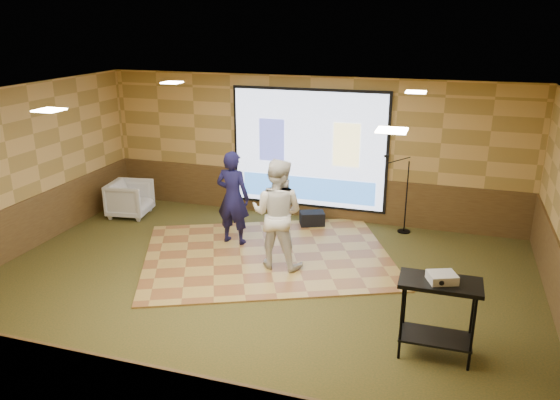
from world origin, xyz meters
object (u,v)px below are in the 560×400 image
(dance_floor, at_px, (267,255))
(banquet_chair, at_px, (130,199))
(projector_screen, at_px, (309,150))
(mic_stand, at_px, (403,208))
(duffel_bag, at_px, (312,219))
(player_left, at_px, (233,198))
(av_table, at_px, (439,303))
(projector, at_px, (442,277))
(player_right, at_px, (277,214))

(dance_floor, bearing_deg, banquet_chair, 162.39)
(banquet_chair, bearing_deg, projector_screen, -81.86)
(mic_stand, xyz_separation_m, duffel_bag, (-1.79, -0.25, -0.34))
(player_left, relative_size, banquet_chair, 2.12)
(av_table, xyz_separation_m, projector, (0.01, -0.01, 0.35))
(projector_screen, height_order, av_table, projector_screen)
(projector_screen, height_order, dance_floor, projector_screen)
(player_left, height_order, duffel_bag, player_left)
(banquet_chair, bearing_deg, player_right, -119.52)
(projector_screen, relative_size, mic_stand, 2.09)
(player_right, bearing_deg, duffel_bag, -89.40)
(player_right, xyz_separation_m, mic_stand, (1.88, 2.32, -0.49))
(projector, relative_size, duffel_bag, 0.67)
(player_left, distance_m, mic_stand, 3.41)
(dance_floor, distance_m, projector, 3.93)
(projector_screen, distance_m, duffel_bag, 1.44)
(player_left, bearing_deg, banquet_chair, -12.08)
(player_left, bearing_deg, player_right, 150.05)
(av_table, relative_size, mic_stand, 0.66)
(projector, distance_m, banquet_chair, 7.41)
(dance_floor, height_order, player_right, player_right)
(player_right, distance_m, duffel_bag, 2.23)
(banquet_chair, bearing_deg, dance_floor, -115.93)
(player_right, height_order, mic_stand, player_right)
(player_left, xyz_separation_m, mic_stand, (2.99, 1.59, -0.43))
(projector, height_order, duffel_bag, projector)
(player_left, height_order, av_table, player_left)
(dance_floor, xyz_separation_m, player_right, (0.31, -0.37, 0.96))
(projector_screen, height_order, banquet_chair, projector_screen)
(player_right, height_order, duffel_bag, player_right)
(projector, xyz_separation_m, banquet_chair, (-6.56, 3.37, -0.72))
(mic_stand, xyz_separation_m, banquet_chair, (-5.72, -0.83, -0.11))
(player_right, distance_m, mic_stand, 3.03)
(dance_floor, height_order, mic_stand, mic_stand)
(player_left, xyz_separation_m, player_right, (1.10, -0.73, 0.06))
(dance_floor, distance_m, player_right, 1.08)
(projector_screen, height_order, mic_stand, projector_screen)
(projector_screen, bearing_deg, dance_floor, -94.23)
(duffel_bag, bearing_deg, banquet_chair, -171.56)
(projector_screen, relative_size, player_left, 1.86)
(av_table, bearing_deg, dance_floor, 143.46)
(projector_screen, relative_size, dance_floor, 0.76)
(player_left, height_order, banquet_chair, player_left)
(dance_floor, bearing_deg, mic_stand, 41.66)
(player_right, height_order, projector, player_right)
(player_right, relative_size, projector, 5.76)
(mic_stand, bearing_deg, av_table, -93.60)
(projector, bearing_deg, av_table, 107.61)
(banquet_chair, bearing_deg, av_table, -125.47)
(player_right, xyz_separation_m, banquet_chair, (-3.84, 1.49, -0.60))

